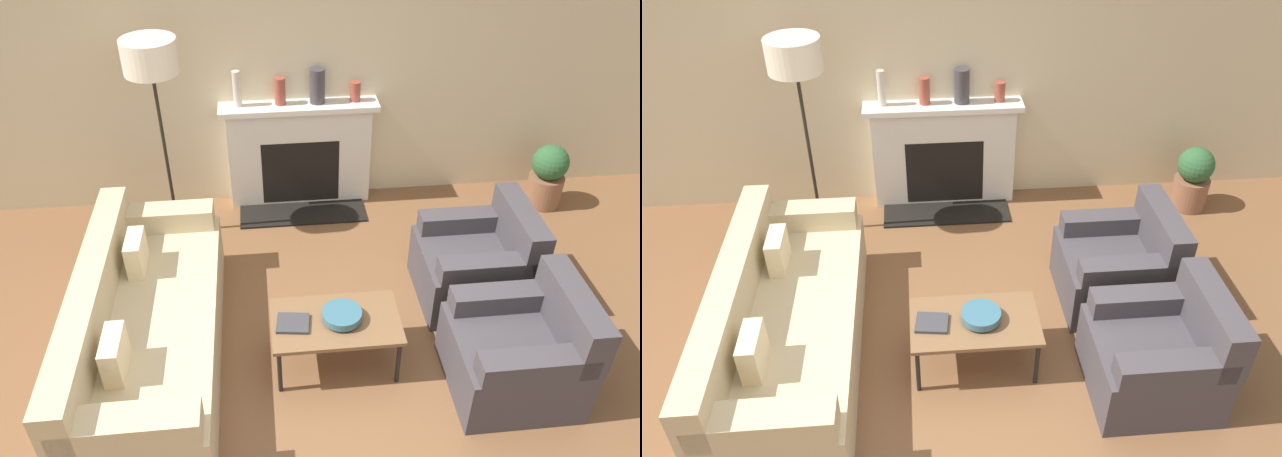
% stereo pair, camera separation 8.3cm
% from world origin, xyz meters
% --- Properties ---
extents(ground_plane, '(18.00, 18.00, 0.00)m').
position_xyz_m(ground_plane, '(0.00, 0.00, 0.00)').
color(ground_plane, brown).
extents(wall_back, '(18.00, 0.06, 2.90)m').
position_xyz_m(wall_back, '(0.00, 2.55, 1.45)').
color(wall_back, beige).
rests_on(wall_back, ground_plane).
extents(fireplace, '(1.49, 0.59, 1.06)m').
position_xyz_m(fireplace, '(0.10, 2.40, 0.51)').
color(fireplace, silver).
rests_on(fireplace, ground_plane).
extents(couch, '(0.93, 2.28, 0.80)m').
position_xyz_m(couch, '(-1.18, 0.39, 0.30)').
color(couch, '#CCB78E').
rests_on(couch, ground_plane).
extents(armchair_near, '(0.84, 0.80, 0.83)m').
position_xyz_m(armchair_near, '(1.41, -0.13, 0.32)').
color(armchair_near, '#423D42').
rests_on(armchair_near, ground_plane).
extents(armchair_far, '(0.84, 0.80, 0.83)m').
position_xyz_m(armchair_far, '(1.41, 0.82, 0.32)').
color(armchair_far, '#423D42').
rests_on(armchair_far, ground_plane).
extents(coffee_table, '(0.91, 0.54, 0.42)m').
position_xyz_m(coffee_table, '(0.18, 0.21, 0.38)').
color(coffee_table, brown).
rests_on(coffee_table, ground_plane).
extents(bowl, '(0.28, 0.28, 0.08)m').
position_xyz_m(bowl, '(0.22, 0.21, 0.47)').
color(bowl, '#38667A').
rests_on(bowl, coffee_table).
extents(book, '(0.25, 0.22, 0.02)m').
position_xyz_m(book, '(-0.13, 0.19, 0.43)').
color(book, '#38383D').
rests_on(book, coffee_table).
extents(floor_lamp, '(0.45, 0.45, 1.86)m').
position_xyz_m(floor_lamp, '(-1.11, 1.98, 1.62)').
color(floor_lamp, black).
rests_on(floor_lamp, ground_plane).
extents(mantel_vase_left, '(0.07, 0.07, 0.33)m').
position_xyz_m(mantel_vase_left, '(-0.46, 2.42, 1.22)').
color(mantel_vase_left, beige).
rests_on(mantel_vase_left, fireplace).
extents(mantel_vase_center_left, '(0.10, 0.10, 0.25)m').
position_xyz_m(mantel_vase_center_left, '(-0.07, 2.42, 1.18)').
color(mantel_vase_center_left, brown).
rests_on(mantel_vase_center_left, fireplace).
extents(mantel_vase_center_right, '(0.14, 0.14, 0.32)m').
position_xyz_m(mantel_vase_center_right, '(0.27, 2.42, 1.22)').
color(mantel_vase_center_right, '#3D383D').
rests_on(mantel_vase_center_right, fireplace).
extents(mantel_vase_right, '(0.10, 0.10, 0.18)m').
position_xyz_m(mantel_vase_right, '(0.63, 2.42, 1.15)').
color(mantel_vase_right, brown).
rests_on(mantel_vase_right, fireplace).
extents(potted_plant, '(0.35, 0.35, 0.65)m').
position_xyz_m(potted_plant, '(2.51, 2.07, 0.33)').
color(potted_plant, brown).
rests_on(potted_plant, ground_plane).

